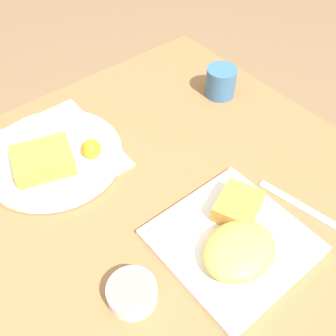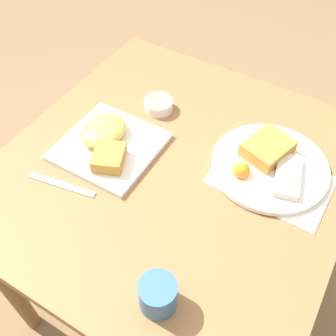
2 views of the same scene
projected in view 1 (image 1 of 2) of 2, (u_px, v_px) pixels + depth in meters
ground_plane at (161, 325)px, 1.36m from camera, size 8.00×8.00×0.00m
dining_table at (157, 217)px, 0.88m from camera, size 0.91×0.87×0.74m
menu_card at (65, 147)px, 0.89m from camera, size 0.20×0.29×0.00m
plate_square_near at (235, 240)px, 0.71m from camera, size 0.25×0.25×0.06m
plate_oval_far at (52, 155)px, 0.85m from camera, size 0.30×0.30×0.05m
sauce_ramekin at (132, 293)px, 0.64m from camera, size 0.08×0.08×0.03m
butter_knife at (301, 206)px, 0.78m from camera, size 0.05×0.19×0.00m
coffee_mug at (221, 82)px, 1.00m from camera, size 0.08×0.08×0.08m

